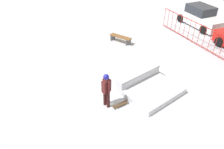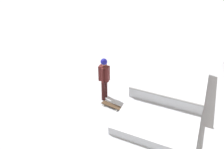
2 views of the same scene
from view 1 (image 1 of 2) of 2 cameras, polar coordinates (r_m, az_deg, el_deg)
The scene contains 7 objects.
ground_plane at distance 11.82m, azimuth 2.53°, elevation -0.17°, with size 60.00×60.00×0.00m, color #B2B7C1.
skate_ramp at distance 11.73m, azimuth 3.30°, elevation 1.36°, with size 5.87×3.85×0.74m.
skater at distance 9.27m, azimuth -1.51°, elevation -3.65°, with size 0.42×0.43×1.73m.
skateboard at distance 9.86m, azimuth 2.30°, elevation -7.96°, with size 0.34×0.82×0.09m.
perimeter_fence at distance 15.03m, azimuth 25.22°, elevation 7.84°, with size 9.98×0.33×1.50m.
park_bench at distance 15.13m, azimuth 2.28°, elevation 9.70°, with size 1.58×1.17×0.48m.
parked_car_white at distance 19.26m, azimuth 22.46°, elevation 13.95°, with size 4.10×1.93×1.60m.
Camera 1 is at (8.66, -4.36, 6.76)m, focal length 34.38 mm.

